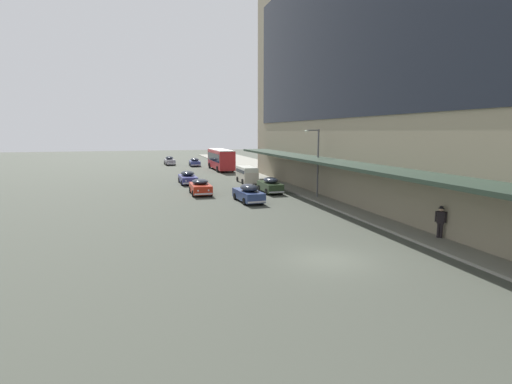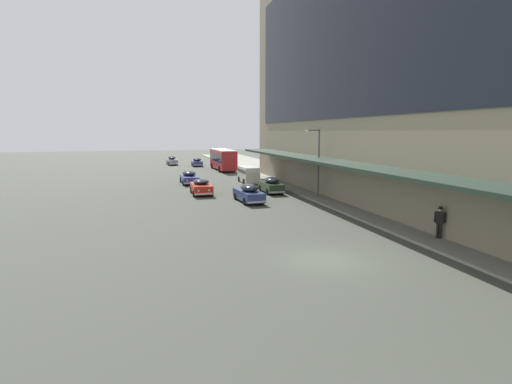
# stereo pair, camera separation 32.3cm
# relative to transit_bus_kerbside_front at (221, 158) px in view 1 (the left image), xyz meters

# --- Properties ---
(ground) EXTENTS (240.00, 240.00, 0.00)m
(ground) POSITION_rel_transit_bus_kerbside_front_xyz_m (-3.69, -46.72, -1.92)
(ground) COLOR #43473D
(sidewalk_kerb) EXTENTS (10.00, 180.00, 0.15)m
(sidewalk_kerb) POSITION_rel_transit_bus_kerbside_front_xyz_m (7.31, -46.72, -1.85)
(sidewalk_kerb) COLOR gray
(sidewalk_kerb) RESTS_ON ground
(transit_bus_kerbside_front) EXTENTS (2.77, 10.56, 3.35)m
(transit_bus_kerbside_front) POSITION_rel_transit_bus_kerbside_front_xyz_m (0.00, 0.00, 0.00)
(transit_bus_kerbside_front) COLOR #AD2428
(transit_bus_kerbside_front) RESTS_ON ground
(sedan_second_mid) EXTENTS (1.78, 4.51, 1.63)m
(sedan_second_mid) POSITION_rel_transit_bus_kerbside_front_xyz_m (0.23, -25.30, -1.12)
(sedan_second_mid) COLOR #293A23
(sedan_second_mid) RESTS_ON ground
(sedan_second_near) EXTENTS (1.99, 4.74, 1.50)m
(sedan_second_near) POSITION_rel_transit_bus_kerbside_front_xyz_m (-3.10, 8.96, -1.18)
(sedan_second_near) COLOR navy
(sedan_second_near) RESTS_ON ground
(sedan_oncoming_rear) EXTENTS (2.02, 4.87, 1.64)m
(sedan_oncoming_rear) POSITION_rel_transit_bus_kerbside_front_xyz_m (-3.31, -29.95, -1.12)
(sedan_oncoming_rear) COLOR navy
(sedan_oncoming_rear) RESTS_ON ground
(sedan_far_back) EXTENTS (1.96, 4.79, 1.62)m
(sedan_far_back) POSITION_rel_transit_bus_kerbside_front_xyz_m (-7.32, 12.94, -1.13)
(sedan_far_back) COLOR gray
(sedan_far_back) RESTS_ON ground
(sedan_lead_mid) EXTENTS (2.02, 4.40, 1.53)m
(sedan_lead_mid) POSITION_rel_transit_bus_kerbside_front_xyz_m (-6.82, -24.44, -1.16)
(sedan_lead_mid) COLOR #B22714
(sedan_lead_mid) RESTS_ON ground
(sedan_trailing_mid) EXTENTS (2.02, 5.00, 1.55)m
(sedan_trailing_mid) POSITION_rel_transit_bus_kerbside_front_xyz_m (-7.10, -15.69, -1.16)
(sedan_trailing_mid) COLOR navy
(sedan_trailing_mid) RESTS_ON ground
(vw_van) EXTENTS (1.95, 4.57, 1.96)m
(vw_van) POSITION_rel_transit_bus_kerbside_front_xyz_m (0.02, -16.58, -0.83)
(vw_van) COLOR beige
(vw_van) RESTS_ON ground
(pedestrian_at_kerb) EXTENTS (0.48, 0.45, 1.86)m
(pedestrian_at_kerb) POSITION_rel_transit_bus_kerbside_front_xyz_m (4.03, -45.29, -0.74)
(pedestrian_at_kerb) COLOR black
(pedestrian_at_kerb) RESTS_ON sidewalk_kerb
(street_lamp) EXTENTS (1.50, 0.28, 6.30)m
(street_lamp) POSITION_rel_transit_bus_kerbside_front_xyz_m (3.22, -29.86, 1.93)
(street_lamp) COLOR #4C4C51
(street_lamp) RESTS_ON sidewalk_kerb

